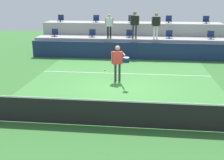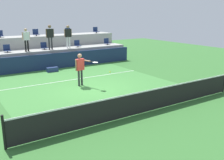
# 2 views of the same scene
# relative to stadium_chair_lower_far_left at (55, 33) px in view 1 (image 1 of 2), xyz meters

# --- Properties ---
(ground_plane) EXTENTS (40.00, 40.00, 0.00)m
(ground_plane) POSITION_rel_stadium_chair_lower_far_left_xyz_m (5.33, -7.23, -1.46)
(ground_plane) COLOR #336B2D
(court_inner_paint) EXTENTS (9.00, 10.00, 0.01)m
(court_inner_paint) POSITION_rel_stadium_chair_lower_far_left_xyz_m (5.33, -6.23, -1.46)
(court_inner_paint) COLOR #3D7F38
(court_inner_paint) RESTS_ON ground_plane
(court_service_line) EXTENTS (9.00, 0.06, 0.00)m
(court_service_line) POSITION_rel_stadium_chair_lower_far_left_xyz_m (5.33, -4.83, -1.46)
(court_service_line) COLOR white
(court_service_line) RESTS_ON ground_plane
(tennis_net) EXTENTS (10.48, 0.08, 1.07)m
(tennis_net) POSITION_rel_stadium_chair_lower_far_left_xyz_m (5.33, -11.23, -0.97)
(tennis_net) COLOR black
(tennis_net) RESTS_ON ground_plane
(sponsor_backboard) EXTENTS (13.00, 0.16, 1.10)m
(sponsor_backboard) POSITION_rel_stadium_chair_lower_far_left_xyz_m (5.33, -1.23, -0.91)
(sponsor_backboard) COLOR navy
(sponsor_backboard) RESTS_ON ground_plane
(seating_tier_lower) EXTENTS (13.00, 1.80, 1.25)m
(seating_tier_lower) POSITION_rel_stadium_chair_lower_far_left_xyz_m (5.33, 0.07, -0.84)
(seating_tier_lower) COLOR #9E9E99
(seating_tier_lower) RESTS_ON ground_plane
(seating_tier_upper) EXTENTS (13.00, 1.80, 2.10)m
(seating_tier_upper) POSITION_rel_stadium_chair_lower_far_left_xyz_m (5.33, 1.87, -0.41)
(seating_tier_upper) COLOR #9E9E99
(seating_tier_upper) RESTS_ON ground_plane
(stadium_chair_lower_far_left) EXTENTS (0.44, 0.40, 0.52)m
(stadium_chair_lower_far_left) POSITION_rel_stadium_chair_lower_far_left_xyz_m (0.00, 0.00, 0.00)
(stadium_chair_lower_far_left) COLOR #2D2D33
(stadium_chair_lower_far_left) RESTS_ON seating_tier_lower
(stadium_chair_lower_left) EXTENTS (0.44, 0.40, 0.52)m
(stadium_chair_lower_left) POSITION_rel_stadium_chair_lower_far_left_xyz_m (2.69, 0.00, 0.00)
(stadium_chair_lower_left) COLOR #2D2D33
(stadium_chair_lower_left) RESTS_ON seating_tier_lower
(stadium_chair_lower_center) EXTENTS (0.44, 0.40, 0.52)m
(stadium_chair_lower_center) POSITION_rel_stadium_chair_lower_far_left_xyz_m (5.28, 0.00, 0.00)
(stadium_chair_lower_center) COLOR #2D2D33
(stadium_chair_lower_center) RESTS_ON seating_tier_lower
(stadium_chair_lower_right) EXTENTS (0.44, 0.40, 0.52)m
(stadium_chair_lower_right) POSITION_rel_stadium_chair_lower_far_left_xyz_m (7.96, 0.00, 0.00)
(stadium_chair_lower_right) COLOR #2D2D33
(stadium_chair_lower_right) RESTS_ON seating_tier_lower
(stadium_chair_lower_far_right) EXTENTS (0.44, 0.40, 0.52)m
(stadium_chair_lower_far_right) POSITION_rel_stadium_chair_lower_far_left_xyz_m (10.69, 0.00, 0.00)
(stadium_chair_lower_far_right) COLOR #2D2D33
(stadium_chair_lower_far_right) RESTS_ON seating_tier_lower
(stadium_chair_upper_far_left) EXTENTS (0.44, 0.40, 0.52)m
(stadium_chair_upper_far_left) POSITION_rel_stadium_chair_lower_far_left_xyz_m (-0.05, 1.80, 0.85)
(stadium_chair_upper_far_left) COLOR #2D2D33
(stadium_chair_upper_far_left) RESTS_ON seating_tier_upper
(stadium_chair_upper_left) EXTENTS (0.44, 0.40, 0.52)m
(stadium_chair_upper_left) POSITION_rel_stadium_chair_lower_far_left_xyz_m (2.67, 1.80, 0.85)
(stadium_chair_upper_left) COLOR #2D2D33
(stadium_chair_upper_left) RESTS_ON seating_tier_upper
(stadium_chair_upper_center) EXTENTS (0.44, 0.40, 0.52)m
(stadium_chair_upper_center) POSITION_rel_stadium_chair_lower_far_left_xyz_m (5.30, 1.80, 0.85)
(stadium_chair_upper_center) COLOR #2D2D33
(stadium_chair_upper_center) RESTS_ON seating_tier_upper
(stadium_chair_upper_right) EXTENTS (0.44, 0.40, 0.52)m
(stadium_chair_upper_right) POSITION_rel_stadium_chair_lower_far_left_xyz_m (8.03, 1.80, 0.85)
(stadium_chair_upper_right) COLOR #2D2D33
(stadium_chair_upper_right) RESTS_ON seating_tier_upper
(stadium_chair_upper_far_right) EXTENTS (0.44, 0.40, 0.52)m
(stadium_chair_upper_far_right) POSITION_rel_stadium_chair_lower_far_left_xyz_m (10.67, 1.80, 0.85)
(stadium_chair_upper_far_right) COLOR #2D2D33
(stadium_chair_upper_far_right) RESTS_ON seating_tier_upper
(tennis_player) EXTENTS (0.94, 1.17, 1.76)m
(tennis_player) POSITION_rel_stadium_chair_lower_far_left_xyz_m (5.07, -6.29, -0.38)
(tennis_player) COLOR #2D2D33
(tennis_player) RESTS_ON ground_plane
(spectator_leaning_on_rail) EXTENTS (0.56, 0.25, 1.58)m
(spectator_leaning_on_rail) POSITION_rel_stadium_chair_lower_far_left_xyz_m (3.93, -0.38, 0.73)
(spectator_leaning_on_rail) COLOR black
(spectator_leaning_on_rail) RESTS_ON seating_tier_lower
(spectator_in_white) EXTENTS (0.61, 0.24, 1.78)m
(spectator_in_white) POSITION_rel_stadium_chair_lower_far_left_xyz_m (5.63, -0.38, 0.87)
(spectator_in_white) COLOR #2D2D33
(spectator_in_white) RESTS_ON seating_tier_lower
(spectator_in_grey) EXTENTS (0.60, 0.23, 1.71)m
(spectator_in_grey) POSITION_rel_stadium_chair_lower_far_left_xyz_m (7.03, -0.38, 0.82)
(spectator_in_grey) COLOR white
(spectator_in_grey) RESTS_ON seating_tier_lower
(tennis_ball) EXTENTS (0.07, 0.07, 0.07)m
(tennis_ball) POSITION_rel_stadium_chair_lower_far_left_xyz_m (4.89, -9.49, -0.06)
(tennis_ball) COLOR #CCE033
(equipment_bag) EXTENTS (0.76, 0.28, 0.30)m
(equipment_bag) POSITION_rel_stadium_chair_lower_far_left_xyz_m (5.03, -2.10, -1.31)
(equipment_bag) COLOR navy
(equipment_bag) RESTS_ON ground_plane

